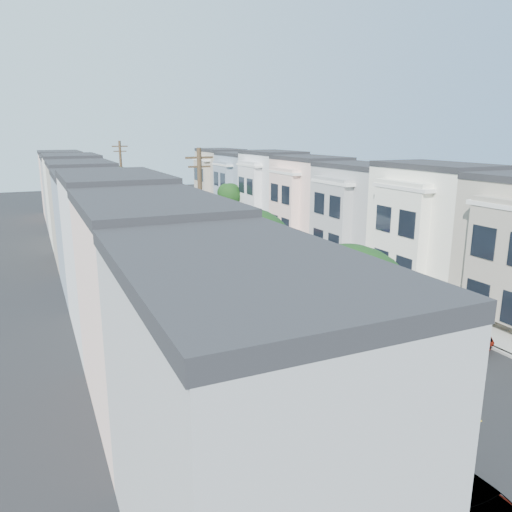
% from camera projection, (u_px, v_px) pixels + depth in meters
% --- Properties ---
extents(ground, '(160.00, 160.00, 0.00)m').
position_uv_depth(ground, '(310.00, 314.00, 31.00)').
color(ground, black).
rests_on(ground, ground).
extents(road_slab, '(12.00, 70.00, 0.02)m').
position_uv_depth(road_slab, '(224.00, 259.00, 44.26)').
color(road_slab, black).
rests_on(road_slab, ground).
extents(curb_left, '(0.30, 70.00, 0.15)m').
position_uv_depth(curb_left, '(157.00, 266.00, 41.81)').
color(curb_left, gray).
rests_on(curb_left, ground).
extents(curb_right, '(0.30, 70.00, 0.15)m').
position_uv_depth(curb_right, '(285.00, 252.00, 46.67)').
color(curb_right, gray).
rests_on(curb_right, ground).
extents(sidewalk_left, '(2.60, 70.00, 0.15)m').
position_uv_depth(sidewalk_left, '(141.00, 268.00, 41.29)').
color(sidewalk_left, gray).
rests_on(sidewalk_left, ground).
extents(sidewalk_right, '(2.60, 70.00, 0.15)m').
position_uv_depth(sidewalk_right, '(297.00, 251.00, 47.19)').
color(sidewalk_right, gray).
rests_on(sidewalk_right, ground).
extents(centerline, '(0.12, 70.00, 0.01)m').
position_uv_depth(centerline, '(224.00, 260.00, 44.26)').
color(centerline, gold).
rests_on(centerline, ground).
extents(townhouse_row_left, '(5.00, 70.00, 8.50)m').
position_uv_depth(townhouse_row_left, '(94.00, 274.00, 39.79)').
color(townhouse_row_left, '#A8A8A8').
rests_on(townhouse_row_left, ground).
extents(townhouse_row_right, '(5.00, 70.00, 8.50)m').
position_uv_depth(townhouse_row_right, '(331.00, 248.00, 48.73)').
color(townhouse_row_right, '#A8A8A8').
rests_on(townhouse_row_right, ground).
extents(tree_a, '(4.70, 4.70, 7.55)m').
position_uv_depth(tree_a, '(344.00, 317.00, 16.09)').
color(tree_a, black).
rests_on(tree_a, ground).
extents(tree_b, '(4.70, 4.70, 7.65)m').
position_uv_depth(tree_b, '(246.00, 258.00, 23.18)').
color(tree_b, black).
rests_on(tree_b, ground).
extents(tree_c, '(4.70, 4.70, 7.09)m').
position_uv_depth(tree_c, '(188.00, 234.00, 31.50)').
color(tree_c, black).
rests_on(tree_c, ground).
extents(tree_d, '(4.70, 4.70, 7.89)m').
position_uv_depth(tree_d, '(143.00, 198.00, 42.78)').
color(tree_d, black).
rests_on(tree_d, ground).
extents(tree_e, '(4.70, 4.70, 7.40)m').
position_uv_depth(tree_e, '(115.00, 187.00, 56.30)').
color(tree_e, black).
rests_on(tree_e, ground).
extents(tree_far_r, '(2.97, 2.97, 5.04)m').
position_uv_depth(tree_far_r, '(230.00, 196.00, 60.38)').
color(tree_far_r, black).
rests_on(tree_far_r, ground).
extents(utility_pole_near, '(1.60, 0.26, 10.00)m').
position_uv_depth(utility_pole_near, '(201.00, 235.00, 29.00)').
color(utility_pole_near, '#42301E').
rests_on(utility_pole_near, ground).
extents(utility_pole_far, '(1.60, 0.26, 10.00)m').
position_uv_depth(utility_pole_far, '(123.00, 190.00, 51.98)').
color(utility_pole_far, '#42301E').
rests_on(utility_pole_far, ground).
extents(fedex_truck, '(2.67, 6.94, 3.33)m').
position_uv_depth(fedex_truck, '(248.00, 241.00, 42.86)').
color(fedex_truck, white).
rests_on(fedex_truck, ground).
extents(lead_sedan, '(2.40, 4.71, 1.28)m').
position_uv_depth(lead_sedan, '(225.00, 237.00, 50.78)').
color(lead_sedan, black).
rests_on(lead_sedan, ground).
extents(parked_left_b, '(1.68, 4.31, 1.39)m').
position_uv_depth(parked_left_b, '(315.00, 381.00, 21.19)').
color(parked_left_b, black).
rests_on(parked_left_b, ground).
extents(parked_left_c, '(2.34, 5.00, 1.38)m').
position_uv_depth(parked_left_c, '(225.00, 304.00, 30.67)').
color(parked_left_c, '#A0A2A9').
rests_on(parked_left_c, ground).
extents(parked_left_d, '(2.23, 4.69, 1.37)m').
position_uv_depth(parked_left_d, '(178.00, 264.00, 40.03)').
color(parked_left_d, '#340A0B').
rests_on(parked_left_d, ground).
extents(parked_right_a, '(2.35, 4.80, 1.31)m').
position_uv_depth(parked_right_a, '(451.00, 329.00, 26.97)').
color(parked_right_a, '#434548').
rests_on(parked_right_a, ground).
extents(parked_right_b, '(2.06, 4.71, 1.53)m').
position_uv_depth(parked_right_b, '(401.00, 304.00, 30.55)').
color(parked_right_b, white).
rests_on(parked_right_b, ground).
extents(parked_right_c, '(1.67, 3.89, 1.26)m').
position_uv_depth(parked_right_c, '(269.00, 245.00, 46.96)').
color(parked_right_c, black).
rests_on(parked_right_c, ground).
extents(parked_right_d, '(2.65, 5.33, 1.54)m').
position_uv_depth(parked_right_d, '(228.00, 225.00, 56.36)').
color(parked_right_d, black).
rests_on(parked_right_d, ground).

